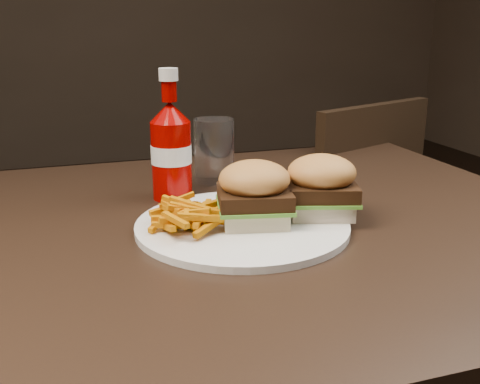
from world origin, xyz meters
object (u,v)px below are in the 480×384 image
object	(u,v)px
dining_table	(167,242)
ketchup_bottle	(172,161)
chair_far	(314,249)
plate	(242,225)
tumbler	(214,150)

from	to	relation	value
dining_table	ketchup_bottle	bearing A→B (deg)	74.66
chair_far	plate	bearing A→B (deg)	34.79
chair_far	ketchup_bottle	size ratio (longest dim) A/B	3.05
dining_table	ketchup_bottle	distance (m)	0.16
chair_far	tumbler	xyz separation A→B (m)	(-0.37, -0.34, 0.38)
dining_table	tumbler	distance (m)	0.26
chair_far	plate	size ratio (longest dim) A/B	1.32
plate	ketchup_bottle	distance (m)	0.19
chair_far	tumbler	distance (m)	0.63
chair_far	ketchup_bottle	bearing A→B (deg)	21.28
plate	tumbler	distance (m)	0.25
dining_table	tumbler	bearing A→B (deg)	58.69
dining_table	plate	bearing A→B (deg)	-19.70
plate	tumbler	world-z (taller)	tumbler
plate	ketchup_bottle	size ratio (longest dim) A/B	2.32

